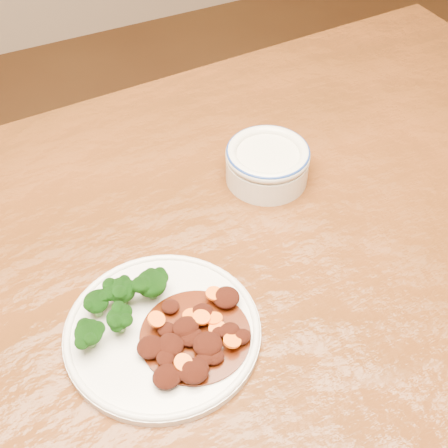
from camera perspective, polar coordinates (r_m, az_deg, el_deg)
name	(u,v)px	position (r m, az deg, el deg)	size (l,w,h in m)	color
dining_table	(199,318)	(0.87, -2.33, -8.63)	(1.54, 0.98, 0.75)	#5C2B10
dinner_plate	(162,331)	(0.76, -5.65, -9.71)	(0.24, 0.24, 0.01)	silver
broccoli_florets	(120,302)	(0.76, -9.49, -7.07)	(0.13, 0.08, 0.04)	#639B50
mince_stew	(193,341)	(0.73, -2.82, -10.61)	(0.14, 0.13, 0.03)	#441807
dip_bowl	(267,162)	(0.93, 3.99, 5.64)	(0.12, 0.12, 0.06)	beige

